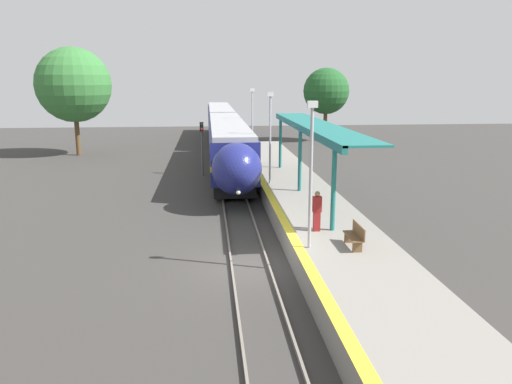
{
  "coord_description": "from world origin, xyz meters",
  "views": [
    {
      "loc": [
        -1.53,
        -18.32,
        7.17
      ],
      "look_at": [
        0.56,
        3.27,
        2.25
      ],
      "focal_mm": 35.0,
      "sensor_mm": 36.0,
      "label": 1
    }
  ],
  "objects_px": {
    "lamppost_far": "(252,117)",
    "lamppost_mid": "(270,132)",
    "platform_bench": "(355,235)",
    "person_waiting": "(317,210)",
    "train": "(224,131)",
    "lamppost_near": "(311,166)",
    "railway_signal": "(202,143)"
  },
  "relations": [
    {
      "from": "lamppost_far",
      "to": "lamppost_mid",
      "type": "bearing_deg",
      "value": -90.0
    },
    {
      "from": "platform_bench",
      "to": "person_waiting",
      "type": "bearing_deg",
      "value": 114.56
    },
    {
      "from": "train",
      "to": "platform_bench",
      "type": "bearing_deg",
      "value": -82.81
    },
    {
      "from": "lamppost_near",
      "to": "platform_bench",
      "type": "bearing_deg",
      "value": -4.05
    },
    {
      "from": "lamppost_far",
      "to": "person_waiting",
      "type": "bearing_deg",
      "value": -88.09
    },
    {
      "from": "person_waiting",
      "to": "railway_signal",
      "type": "distance_m",
      "value": 18.69
    },
    {
      "from": "platform_bench",
      "to": "train",
      "type": "bearing_deg",
      "value": 97.19
    },
    {
      "from": "lamppost_near",
      "to": "train",
      "type": "bearing_deg",
      "value": 94.03
    },
    {
      "from": "train",
      "to": "lamppost_far",
      "type": "bearing_deg",
      "value": -72.41
    },
    {
      "from": "railway_signal",
      "to": "lamppost_far",
      "type": "relative_size",
      "value": 0.74
    },
    {
      "from": "train",
      "to": "lamppost_mid",
      "type": "height_order",
      "value": "lamppost_mid"
    },
    {
      "from": "railway_signal",
      "to": "lamppost_far",
      "type": "height_order",
      "value": "lamppost_far"
    },
    {
      "from": "train",
      "to": "lamppost_far",
      "type": "relative_size",
      "value": 8.5
    },
    {
      "from": "platform_bench",
      "to": "lamppost_near",
      "type": "bearing_deg",
      "value": 175.95
    },
    {
      "from": "train",
      "to": "lamppost_far",
      "type": "xyz_separation_m",
      "value": [
        2.17,
        -6.85,
        1.81
      ]
    },
    {
      "from": "railway_signal",
      "to": "train",
      "type": "bearing_deg",
      "value": 79.52
    },
    {
      "from": "railway_signal",
      "to": "lamppost_near",
      "type": "xyz_separation_m",
      "value": [
        4.16,
        -20.09,
        1.6
      ]
    },
    {
      "from": "person_waiting",
      "to": "lamppost_near",
      "type": "relative_size",
      "value": 0.31
    },
    {
      "from": "platform_bench",
      "to": "lamppost_far",
      "type": "bearing_deg",
      "value": 94.11
    },
    {
      "from": "railway_signal",
      "to": "lamppost_far",
      "type": "distance_m",
      "value": 5.93
    },
    {
      "from": "train",
      "to": "lamppost_far",
      "type": "height_order",
      "value": "lamppost_far"
    },
    {
      "from": "railway_signal",
      "to": "person_waiting",
      "type": "bearing_deg",
      "value": -74.81
    },
    {
      "from": "person_waiting",
      "to": "lamppost_far",
      "type": "relative_size",
      "value": 0.31
    },
    {
      "from": "train",
      "to": "person_waiting",
      "type": "xyz_separation_m",
      "value": [
        2.9,
        -28.78,
        -0.42
      ]
    },
    {
      "from": "train",
      "to": "railway_signal",
      "type": "bearing_deg",
      "value": -100.48
    },
    {
      "from": "train",
      "to": "lamppost_near",
      "type": "height_order",
      "value": "lamppost_near"
    },
    {
      "from": "railway_signal",
      "to": "lamppost_near",
      "type": "distance_m",
      "value": 20.58
    },
    {
      "from": "railway_signal",
      "to": "lamppost_far",
      "type": "bearing_deg",
      "value": 43.17
    },
    {
      "from": "platform_bench",
      "to": "railway_signal",
      "type": "bearing_deg",
      "value": 106.26
    },
    {
      "from": "train",
      "to": "lamppost_mid",
      "type": "xyz_separation_m",
      "value": [
        2.17,
        -18.85,
        1.81
      ]
    },
    {
      "from": "railway_signal",
      "to": "lamppost_near",
      "type": "bearing_deg",
      "value": -78.3
    },
    {
      "from": "train",
      "to": "platform_bench",
      "type": "relative_size",
      "value": 31.38
    }
  ]
}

